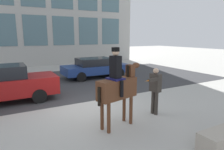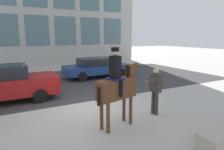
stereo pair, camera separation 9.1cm
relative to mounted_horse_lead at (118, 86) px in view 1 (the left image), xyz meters
name	(u,v)px [view 1 (the left image)]	position (x,y,z in m)	size (l,w,h in m)	color
ground_plane	(88,106)	(-0.10, 2.21, -1.31)	(80.00, 80.00, 0.00)	#B2AFA8
road_surface	(59,83)	(-0.10, 6.96, -1.31)	(21.24, 8.50, 0.01)	#38383A
mounted_horse_lead	(118,86)	(0.00, 0.00, 0.00)	(1.73, 0.74, 2.50)	#59331E
pedestrian_bystander	(155,88)	(1.68, 0.21, -0.30)	(0.82, 0.51, 1.71)	#332D28
street_car_far_lane	(95,67)	(2.59, 7.47, -0.60)	(4.56, 1.96, 1.34)	navy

